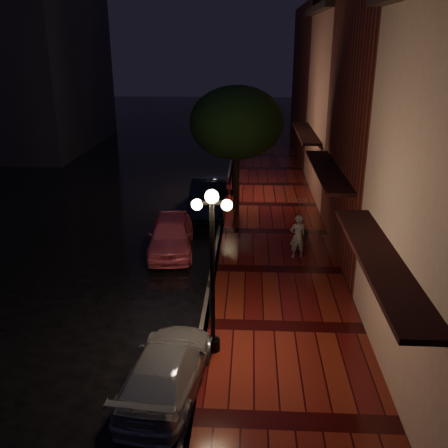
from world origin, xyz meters
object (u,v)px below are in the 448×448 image
at_px(streetlamp_near, 212,264).
at_px(navy_car, 209,197).
at_px(street_tree, 237,125).
at_px(silver_car, 167,369).
at_px(streetlamp_far, 233,148).
at_px(parking_meter, 210,296).
at_px(pink_car, 171,234).
at_px(woman_with_umbrella, 299,219).

height_order(streetlamp_near, navy_car, streetlamp_near).
xyz_separation_m(street_tree, silver_car, (-1.21, -12.46, -3.66)).
bearing_deg(navy_car, streetlamp_far, 67.79).
xyz_separation_m(street_tree, navy_car, (-1.30, 0.48, -3.46)).
bearing_deg(streetlamp_near, parking_meter, 97.30).
relative_size(streetlamp_far, parking_meter, 3.59).
bearing_deg(parking_meter, silver_car, -88.81).
bearing_deg(streetlamp_near, street_tree, 88.65).
distance_m(streetlamp_near, silver_car, 2.67).
height_order(pink_car, woman_with_umbrella, woman_with_umbrella).
bearing_deg(parking_meter, navy_car, 109.95).
xyz_separation_m(streetlamp_near, street_tree, (0.26, 10.99, 1.64)).
relative_size(street_tree, parking_meter, 4.83).
height_order(navy_car, woman_with_umbrella, woman_with_umbrella).
height_order(street_tree, parking_meter, street_tree).
distance_m(street_tree, silver_car, 13.04).
distance_m(streetlamp_far, street_tree, 3.44).
relative_size(streetlamp_far, woman_with_umbrella, 1.87).
distance_m(silver_car, woman_with_umbrella, 8.44).
bearing_deg(streetlamp_far, streetlamp_near, -90.00).
xyz_separation_m(pink_car, parking_meter, (1.93, -5.17, 0.18)).
distance_m(streetlamp_far, silver_car, 15.63).
bearing_deg(woman_with_umbrella, streetlamp_near, 54.30).
distance_m(streetlamp_near, parking_meter, 2.33).
distance_m(street_tree, parking_meter, 10.02).
height_order(navy_car, silver_car, navy_car).
relative_size(navy_car, woman_with_umbrella, 2.07).
bearing_deg(pink_car, streetlamp_near, -78.19).
xyz_separation_m(streetlamp_near, streetlamp_far, (0.00, 14.00, 0.00)).
relative_size(silver_car, woman_with_umbrella, 1.76).
bearing_deg(navy_car, woman_with_umbrella, -55.23).
relative_size(navy_car, parking_meter, 3.97).
relative_size(street_tree, pink_car, 1.41).
bearing_deg(pink_car, parking_meter, -75.28).
bearing_deg(streetlamp_near, silver_car, -122.84).
bearing_deg(silver_car, woman_with_umbrella, -109.41).
xyz_separation_m(street_tree, woman_with_umbrella, (2.41, -4.91, -2.57)).
distance_m(navy_car, silver_car, 12.95).
distance_m(pink_car, parking_meter, 5.52).
xyz_separation_m(streetlamp_far, silver_car, (-0.95, -15.47, -2.01)).
bearing_deg(parking_meter, streetlamp_far, 104.16).
bearing_deg(woman_with_umbrella, pink_car, -19.82).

